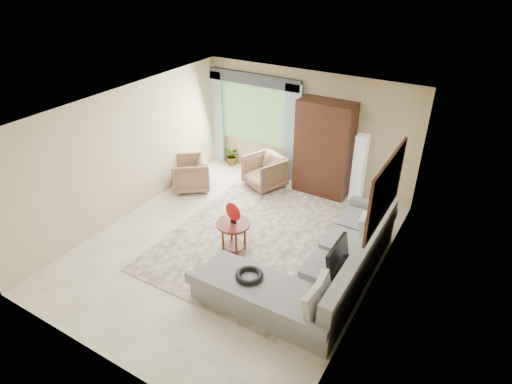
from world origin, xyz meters
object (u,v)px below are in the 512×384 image
Objects in this scene: tv_screen at (338,257)px; armchair_right at (265,172)px; potted_plant at (232,156)px; coffee_table at (234,236)px; armchair_left at (191,174)px; floor_lamp at (359,168)px; sectional_sofa at (321,271)px; armoire at (324,149)px.

tv_screen is 0.91× the size of armchair_right.
coffee_table is at bearing -56.01° from potted_plant.
coffee_table is (-1.97, 0.10, -0.40)m from tv_screen.
tv_screen is at bearing -37.67° from potted_plant.
potted_plant is at bearing 179.35° from armchair_right.
floor_lamp is at bearing 75.21° from armchair_left.
floor_lamp reaches higher than armchair_left.
armchair_right is at bearing -165.60° from floor_lamp.
sectional_sofa is 4.25× the size of armchair_right.
armoire is 0.86m from floor_lamp.
armchair_right is 0.54× the size of floor_lamp.
tv_screen is 1.54× the size of potted_plant.
armchair_left reaches higher than coffee_table.
floor_lamp reaches higher than potted_plant.
armchair_right is 1.46m from armoire.
tv_screen is 2.02m from coffee_table.
armoire is at bearing 80.28° from armchair_left.
armoire is (-1.23, 2.90, 0.77)m from sectional_sofa.
armchair_right reaches higher than potted_plant.
armchair_left is 0.55× the size of floor_lamp.
armchair_right is 0.39× the size of armoire.
potted_plant is at bearing 137.56° from armchair_left.
tv_screen reaches higher than potted_plant.
armoire is at bearing -2.72° from potted_plant.
sectional_sofa is 5.66× the size of coffee_table.
tv_screen is 1.21× the size of coffee_table.
potted_plant is (-3.98, 3.07, -0.48)m from tv_screen.
floor_lamp is at bearing 103.07° from tv_screen.
armchair_right is (-0.73, 2.40, 0.05)m from coffee_table.
armchair_right reaches higher than coffee_table.
armoire is (2.60, 1.40, 0.68)m from armchair_left.
armchair_left is (-2.12, 1.46, 0.05)m from coffee_table.
tv_screen is 0.35× the size of armoire.
tv_screen is 3.10m from floor_lamp.
tv_screen is 4.40m from armchair_left.
floor_lamp is (2.01, 0.52, 0.38)m from armchair_right.
armchair_left is 1.01× the size of armchair_right.
potted_plant is at bearing 140.92° from sectional_sofa.
coffee_table is at bearing -99.44° from armoire.
coffee_table is 2.99m from armoire.
coffee_table is at bearing -113.61° from floor_lamp.
sectional_sofa is 1.65× the size of armoire.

